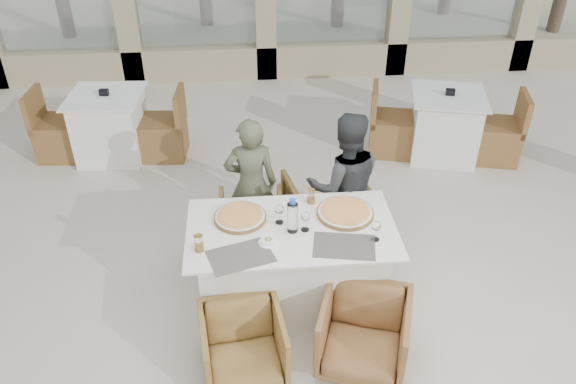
{
  "coord_description": "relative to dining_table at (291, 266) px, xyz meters",
  "views": [
    {
      "loc": [
        -0.41,
        -3.49,
        3.38
      ],
      "look_at": [
        -0.08,
        0.19,
        0.9
      ],
      "focal_mm": 35.0,
      "sensor_mm": 36.0,
      "label": 1
    }
  ],
  "objects": [
    {
      "name": "armchair_far_left",
      "position": [
        -0.3,
        0.73,
        -0.11
      ],
      "size": [
        0.59,
        0.61,
        0.54
      ],
      "primitive_type": "imported",
      "rotation": [
        0.0,
        0.0,
        3.11
      ],
      "color": "olive",
      "rests_on": "ground"
    },
    {
      "name": "placemat_near_left",
      "position": [
        -0.39,
        -0.3,
        0.39
      ],
      "size": [
        0.52,
        0.42,
        0.0
      ],
      "primitive_type": "cube",
      "rotation": [
        0.0,
        0.0,
        0.29
      ],
      "color": "#5D5850",
      "rests_on": "dining_table"
    },
    {
      "name": "bg_table_b",
      "position": [
        2.01,
        2.29,
        0.0
      ],
      "size": [
        1.79,
        1.18,
        0.77
      ],
      "primitive_type": null,
      "rotation": [
        0.0,
        0.0,
        -0.23
      ],
      "color": "white",
      "rests_on": "ground"
    },
    {
      "name": "wine_glass_corner",
      "position": [
        0.6,
        -0.2,
        0.48
      ],
      "size": [
        0.08,
        0.08,
        0.18
      ],
      "primitive_type": null,
      "rotation": [
        0.0,
        0.0,
        -0.11
      ],
      "color": "white",
      "rests_on": "dining_table"
    },
    {
      "name": "wine_glass_near",
      "position": [
        0.1,
        -0.03,
        0.48
      ],
      "size": [
        0.09,
        0.09,
        0.18
      ],
      "primitive_type": null,
      "rotation": [
        0.0,
        0.0,
        -0.27
      ],
      "color": "silver",
      "rests_on": "dining_table"
    },
    {
      "name": "olive_dish",
      "position": [
        -0.19,
        -0.16,
        0.41
      ],
      "size": [
        0.11,
        0.11,
        0.04
      ],
      "primitive_type": null,
      "rotation": [
        0.0,
        0.0,
        -0.04
      ],
      "color": "white",
      "rests_on": "dining_table"
    },
    {
      "name": "water_bottle",
      "position": [
        0.0,
        -0.03,
        0.53
      ],
      "size": [
        0.09,
        0.09,
        0.29
      ],
      "primitive_type": "cylinder",
      "rotation": [
        0.0,
        0.0,
        -0.1
      ],
      "color": "#AAC9E0",
      "rests_on": "dining_table"
    },
    {
      "name": "armchair_far_right",
      "position": [
        0.41,
        0.84,
        -0.06
      ],
      "size": [
        0.81,
        0.83,
        0.65
      ],
      "primitive_type": "imported",
      "rotation": [
        0.0,
        0.0,
        3.34
      ],
      "color": "brown",
      "rests_on": "ground"
    },
    {
      "name": "diner_left",
      "position": [
        -0.28,
        0.83,
        0.26
      ],
      "size": [
        0.48,
        0.32,
        1.29
      ],
      "primitive_type": "imported",
      "rotation": [
        0.0,
        0.0,
        3.16
      ],
      "color": "#535840",
      "rests_on": "ground"
    },
    {
      "name": "armchair_near_left",
      "position": [
        -0.41,
        -0.69,
        -0.12
      ],
      "size": [
        0.64,
        0.65,
        0.54
      ],
      "primitive_type": "imported",
      "rotation": [
        0.0,
        0.0,
        0.12
      ],
      "color": "olive",
      "rests_on": "ground"
    },
    {
      "name": "ground",
      "position": [
        0.08,
        0.11,
        -0.39
      ],
      "size": [
        80.0,
        80.0,
        0.0
      ],
      "primitive_type": "plane",
      "color": "beige",
      "rests_on": "ground"
    },
    {
      "name": "beer_glass_left",
      "position": [
        -0.69,
        -0.2,
        0.45
      ],
      "size": [
        0.08,
        0.08,
        0.13
      ],
      "primitive_type": "cylinder",
      "rotation": [
        0.0,
        0.0,
        0.28
      ],
      "color": "gold",
      "rests_on": "dining_table"
    },
    {
      "name": "diner_right",
      "position": [
        0.52,
        0.65,
        0.31
      ],
      "size": [
        0.68,
        0.53,
        1.39
      ],
      "primitive_type": "imported",
      "rotation": [
        0.0,
        0.0,
        3.14
      ],
      "color": "#323437",
      "rests_on": "ground"
    },
    {
      "name": "beer_glass_right",
      "position": [
        0.19,
        0.32,
        0.45
      ],
      "size": [
        0.08,
        0.08,
        0.13
      ],
      "primitive_type": "cylinder",
      "rotation": [
        0.0,
        0.0,
        0.28
      ],
      "color": "orange",
      "rests_on": "dining_table"
    },
    {
      "name": "pizza_right",
      "position": [
        0.44,
        0.13,
        0.41
      ],
      "size": [
        0.53,
        0.53,
        0.06
      ],
      "primitive_type": "cylinder",
      "rotation": [
        0.0,
        0.0,
        -0.2
      ],
      "color": "#E4581F",
      "rests_on": "dining_table"
    },
    {
      "name": "armchair_near_right",
      "position": [
        0.46,
        -0.66,
        -0.1
      ],
      "size": [
        0.79,
        0.8,
        0.58
      ],
      "primitive_type": "imported",
      "rotation": [
        0.0,
        0.0,
        -0.33
      ],
      "color": "brown",
      "rests_on": "ground"
    },
    {
      "name": "dining_table",
      "position": [
        0.0,
        0.0,
        0.0
      ],
      "size": [
        1.6,
        0.9,
        0.77
      ],
      "primitive_type": null,
      "color": "white",
      "rests_on": "ground"
    },
    {
      "name": "pizza_left",
      "position": [
        -0.39,
        0.15,
        0.41
      ],
      "size": [
        0.45,
        0.45,
        0.05
      ],
      "primitive_type": "cylinder",
      "rotation": [
        0.0,
        0.0,
        -0.12
      ],
      "color": "#CC5B1B",
      "rests_on": "dining_table"
    },
    {
      "name": "bg_table_a",
      "position": [
        -1.86,
        2.63,
        0.0
      ],
      "size": [
        1.7,
        0.94,
        0.77
      ],
      "primitive_type": null,
      "rotation": [
        0.0,
        0.0,
        -0.08
      ],
      "color": "white",
      "rests_on": "ground"
    },
    {
      "name": "wine_glass_centre",
      "position": [
        -0.09,
        0.08,
        0.48
      ],
      "size": [
        0.09,
        0.09,
        0.18
      ],
      "primitive_type": null,
      "rotation": [
        0.0,
        0.0,
        0.2
      ],
      "color": "silver",
      "rests_on": "dining_table"
    },
    {
      "name": "perimeter_wall_far",
      "position": [
        0.08,
        4.91,
        0.42
      ],
      "size": [
        10.0,
        0.34,
        1.6
      ],
      "primitive_type": null,
      "color": "tan",
      "rests_on": "ground"
    },
    {
      "name": "placemat_near_right",
      "position": [
        0.36,
        -0.25,
        0.39
      ],
      "size": [
        0.5,
        0.38,
        0.0
      ],
      "primitive_type": "cube",
      "rotation": [
        0.0,
        0.0,
        -0.18
      ],
      "color": "#555049",
      "rests_on": "dining_table"
    }
  ]
}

